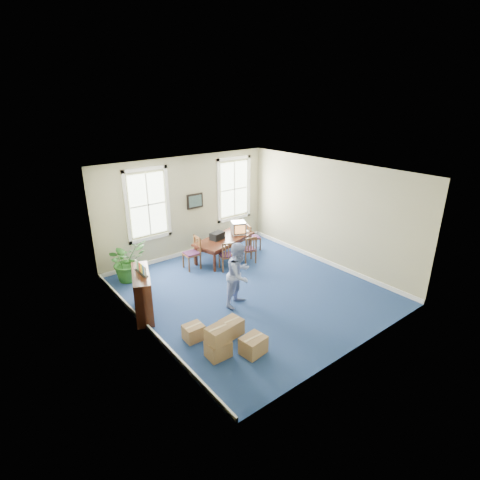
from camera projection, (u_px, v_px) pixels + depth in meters
floor at (251, 290)px, 10.09m from camera, size 6.50×6.50×0.00m
ceiling at (252, 172)px, 8.93m from camera, size 6.50×6.50×0.00m
wall_back at (186, 207)px, 11.90m from camera, size 6.50×0.00×6.50m
wall_front at (360, 282)px, 7.12m from camera, size 6.50×0.00×6.50m
wall_left at (141, 266)px, 7.79m from camera, size 0.00×6.50×6.50m
wall_right at (328, 213)px, 11.23m from camera, size 0.00×6.50×6.50m
baseboard_back at (189, 252)px, 12.43m from camera, size 6.00×0.04×0.12m
baseboard_left at (149, 328)px, 8.36m from camera, size 0.04×6.50×0.12m
baseboard_right at (323, 260)px, 11.77m from camera, size 0.04×6.50×0.12m
window_left at (148, 205)px, 11.03m from camera, size 1.40×0.12×2.20m
window_right at (234, 189)px, 12.86m from camera, size 1.40×0.12×2.20m
wall_picture at (195, 201)px, 11.98m from camera, size 0.58×0.06×0.48m
conference_table at (224, 248)px, 11.95m from camera, size 2.23×1.46×0.70m
crt_tv at (238, 228)px, 12.13m from camera, size 0.60×0.62×0.40m
game_console at (246, 231)px, 12.32m from camera, size 0.19×0.21×0.04m
equipment_bag at (217, 236)px, 11.68m from camera, size 0.51×0.40×0.22m
chair_near_left at (227, 255)px, 11.15m from camera, size 0.53×0.53×0.93m
chair_near_right at (248, 249)px, 11.64m from camera, size 0.49×0.49×0.89m
chair_end_left at (191, 253)px, 11.20m from camera, size 0.47×0.47×0.99m
chair_end_right at (254, 237)px, 12.61m from camera, size 0.48×0.48×0.88m
man at (239, 274)px, 9.15m from camera, size 0.97×0.87×1.64m
credenza at (143, 294)px, 8.82m from camera, size 0.85×1.40×1.06m
brochure_rack at (141, 269)px, 8.60m from camera, size 0.16×0.61×0.26m
potted_plant at (127, 261)px, 10.47m from camera, size 1.27×1.17×1.18m
cardboard_boxes at (223, 336)px, 7.59m from camera, size 1.31×1.31×0.71m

